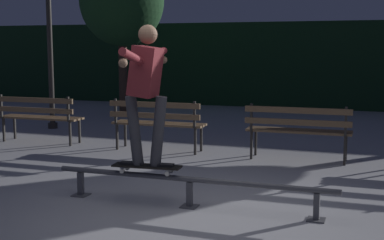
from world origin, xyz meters
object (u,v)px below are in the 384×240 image
skateboarder (146,83)px  lamp_post_left (49,11)px  park_bench_left_center (157,120)px  park_bench_right_center (298,127)px  grind_rail (189,184)px  skateboard (147,167)px  park_bench_leftmost (38,114)px  tree_far_left (122,0)px

skateboarder → lamp_post_left: (-4.22, 4.41, 1.13)m
park_bench_left_center → park_bench_right_center: (2.35, 0.00, 0.00)m
grind_rail → park_bench_left_center: bearing=119.6°
grind_rail → skateboard: 0.53m
park_bench_leftmost → grind_rail: bearing=-35.4°
park_bench_leftmost → park_bench_right_center: (4.69, 0.00, 0.00)m
lamp_post_left → grind_rail: bearing=-43.0°
grind_rail → tree_far_left: 8.65m
park_bench_left_center → park_bench_leftmost: bearing=180.0°
park_bench_leftmost → park_bench_right_center: 4.69m
park_bench_right_center → tree_far_left: tree_far_left is taller
skateboard → skateboarder: bearing=5.1°
skateboard → park_bench_right_center: bearing=65.6°
park_bench_left_center → park_bench_right_center: bearing=0.0°
park_bench_leftmost → tree_far_left: bearing=95.4°
skateboard → tree_far_left: tree_far_left is taller
park_bench_leftmost → lamp_post_left: bearing=116.2°
skateboard → park_bench_right_center: park_bench_right_center is taller
lamp_post_left → skateboard: bearing=-46.3°
park_bench_right_center → tree_far_left: bearing=140.4°
skateboard → lamp_post_left: size_ratio=0.20×
grind_rail → lamp_post_left: bearing=137.0°
grind_rail → park_bench_leftmost: park_bench_leftmost is taller
grind_rail → skateboard: (-0.51, 0.00, 0.16)m
grind_rail → park_bench_leftmost: (-3.93, 2.80, 0.28)m
tree_far_left → grind_rail: bearing=-58.3°
park_bench_leftmost → tree_far_left: size_ratio=0.39×
skateboard → park_bench_left_center: park_bench_left_center is taller
park_bench_leftmost → park_bench_right_center: size_ratio=1.00×
grind_rail → lamp_post_left: (-4.73, 4.41, 2.23)m
skateboarder → park_bench_right_center: skateboarder is taller
park_bench_right_center → skateboard: bearing=-114.4°
park_bench_left_center → lamp_post_left: 4.03m
park_bench_right_center → tree_far_left: 7.02m
skateboard → park_bench_left_center: size_ratio=0.50×
grind_rail → park_bench_left_center: park_bench_left_center is taller
grind_rail → skateboarder: (-0.51, 0.00, 1.09)m
skateboarder → park_bench_leftmost: (-3.43, 2.80, -0.81)m
park_bench_left_center → tree_far_left: (-2.74, 4.21, 2.37)m
skateboarder → park_bench_right_center: bearing=65.7°
park_bench_leftmost → skateboarder: bearing=-39.2°
park_bench_leftmost → lamp_post_left: (-0.80, 1.61, 1.94)m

